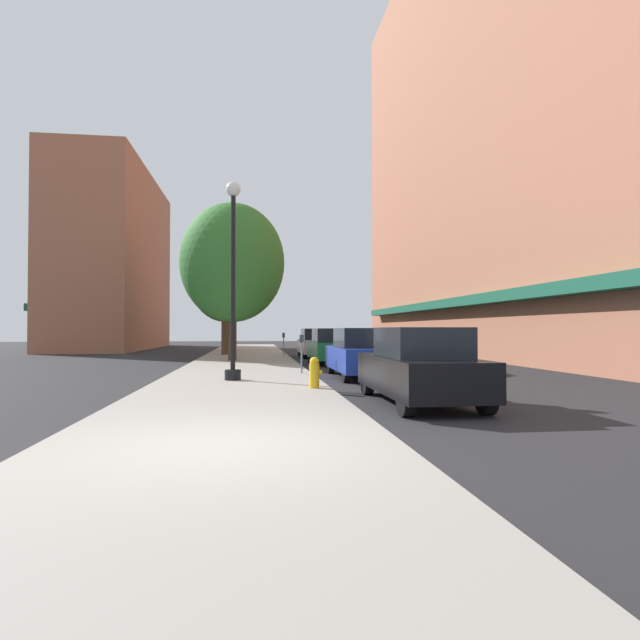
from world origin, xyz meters
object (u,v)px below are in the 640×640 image
(parking_meter_far, at_px, (302,349))
(tree_near, at_px, (227,280))
(lamppost, at_px, (233,276))
(tree_far, at_px, (225,275))
(parking_meter_near, at_px, (284,341))
(car_black, at_px, (419,367))
(tree_mid, at_px, (233,263))
(car_blue, at_px, (361,353))
(car_silver, at_px, (316,343))
(car_green, at_px, (331,347))
(fire_hydrant, at_px, (314,372))

(parking_meter_far, height_order, tree_near, tree_near)
(lamppost, bearing_deg, tree_far, 94.07)
(lamppost, height_order, parking_meter_near, lamppost)
(parking_meter_near, height_order, parking_meter_far, same)
(tree_near, bearing_deg, lamppost, -86.46)
(parking_meter_near, relative_size, tree_near, 0.17)
(lamppost, bearing_deg, car_black, -47.50)
(parking_meter_near, bearing_deg, parking_meter_far, -90.00)
(tree_mid, distance_m, car_blue, 10.11)
(lamppost, distance_m, car_silver, 14.66)
(lamppost, bearing_deg, car_green, 62.78)
(tree_far, height_order, car_silver, tree_far)
(car_black, height_order, car_silver, same)
(car_silver, bearing_deg, car_green, -89.84)
(tree_mid, bearing_deg, car_silver, 43.20)
(parking_meter_near, height_order, car_silver, car_silver)
(parking_meter_far, bearing_deg, fire_hydrant, -91.04)
(fire_hydrant, xyz_separation_m, car_silver, (2.03, 16.17, 0.29))
(tree_mid, height_order, car_blue, tree_mid)
(car_green, bearing_deg, fire_hydrant, -99.93)
(tree_mid, distance_m, car_green, 6.26)
(parking_meter_near, xyz_separation_m, car_silver, (1.95, 1.35, -0.14))
(lamppost, relative_size, car_black, 1.37)
(parking_meter_near, relative_size, tree_mid, 0.17)
(parking_meter_near, height_order, car_blue, car_blue)
(parking_meter_near, distance_m, tree_near, 9.54)
(car_black, distance_m, car_green, 12.70)
(lamppost, height_order, tree_far, tree_far)
(tree_mid, bearing_deg, lamppost, -87.56)
(tree_far, distance_m, car_silver, 6.75)
(tree_near, relative_size, tree_mid, 1.04)
(lamppost, relative_size, tree_mid, 0.78)
(lamppost, distance_m, car_black, 6.64)
(parking_meter_near, relative_size, car_silver, 0.30)
(parking_meter_far, distance_m, tree_far, 14.15)
(fire_hydrant, distance_m, parking_meter_near, 14.83)
(parking_meter_far, height_order, tree_mid, tree_mid)
(tree_mid, bearing_deg, fire_hydrant, -77.81)
(fire_hydrant, relative_size, tree_near, 0.10)
(car_green, bearing_deg, tree_mid, 164.08)
(tree_far, bearing_deg, parking_meter_far, -75.91)
(tree_far, bearing_deg, parking_meter_near, -39.36)
(parking_meter_near, xyz_separation_m, tree_far, (-3.32, 2.72, 3.86))
(lamppost, xyz_separation_m, car_blue, (4.18, 1.47, -2.39))
(car_black, bearing_deg, parking_meter_far, 106.17)
(tree_near, distance_m, car_black, 25.87)
(fire_hydrant, relative_size, car_silver, 0.18)
(tree_mid, relative_size, car_green, 1.77)
(tree_mid, height_order, car_silver, tree_mid)
(car_blue, bearing_deg, parking_meter_near, 102.22)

